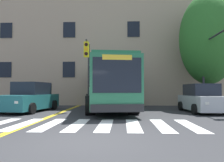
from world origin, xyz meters
The scene contains 12 objects.
ground_plane centered at (0.00, 0.00, 0.00)m, with size 120.00×120.00×0.00m, color #303033.
crosswalk centered at (-0.10, 2.82, 0.00)m, with size 8.25×3.38×0.01m.
lane_line_yellow_inner centered at (-2.66, 16.82, 0.00)m, with size 0.12×36.00×0.01m, color gold.
lane_line_yellow_outer centered at (-2.50, 16.82, 0.00)m, with size 0.12×36.00×0.01m, color gold.
city_bus centered at (0.10, 9.74, 1.76)m, with size 4.10×11.64×3.25m.
car_teal_near_lane centered at (-4.66, 8.03, 0.85)m, with size 2.48×4.97×1.87m.
car_silver_far_lane centered at (6.03, 7.86, 0.81)m, with size 2.04×4.12×1.75m.
car_grey_behind_bus centered at (0.28, 20.64, 0.85)m, with size 2.44×4.58×1.87m.
traffic_light_near_corner centered at (7.00, 8.29, 3.55)m, with size 0.35×4.23×5.27m.
traffic_light_overhead centered at (-1.30, 9.89, 3.37)m, with size 0.53×3.26×4.99m.
street_tree_curbside_large centered at (7.74, 10.89, 5.25)m, with size 4.24×4.57×8.78m.
building_facade centered at (-3.54, 17.75, 6.45)m, with size 29.05×8.49×12.88m.
Camera 1 is at (1.02, -5.81, 1.36)m, focal length 35.00 mm.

